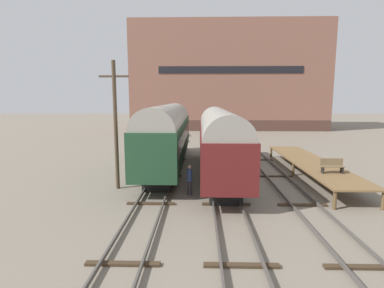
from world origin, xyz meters
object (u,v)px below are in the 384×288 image
object	(u,v)px
train_car_green	(168,132)
utility_pole	(116,124)
train_car_maroon	(219,138)
bench	(332,165)
person_worker	(190,177)

from	to	relation	value
train_car_green	utility_pole	world-z (taller)	utility_pole
train_car_maroon	utility_pole	world-z (taller)	utility_pole
train_car_maroon	utility_pole	bearing A→B (deg)	-153.69
train_car_green	train_car_maroon	size ratio (longest dim) A/B	1.08
utility_pole	train_car_maroon	bearing A→B (deg)	26.31
train_car_maroon	bench	world-z (taller)	train_car_maroon
train_car_green	bench	xyz separation A→B (m)	(10.95, -5.79, -1.42)
utility_pole	person_worker	bearing A→B (deg)	-15.12
train_car_green	utility_pole	bearing A→B (deg)	-113.61
bench	train_car_maroon	bearing A→B (deg)	155.21
person_worker	utility_pole	xyz separation A→B (m)	(-4.64, 1.25, 3.05)
bench	utility_pole	world-z (taller)	utility_pole
train_car_green	person_worker	size ratio (longest dim) A/B	9.30
bench	person_worker	bearing A→B (deg)	-171.15
train_car_maroon	person_worker	distance (m)	5.27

